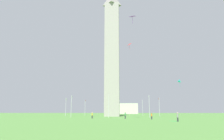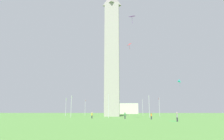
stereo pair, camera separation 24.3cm
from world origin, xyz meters
name	(u,v)px [view 2 (the right image)]	position (x,y,z in m)	size (l,w,h in m)	color
ground_plane	(112,116)	(0.00, 0.00, 0.00)	(260.00, 260.00, 0.00)	#548C3D
obelisk_monument	(112,51)	(0.00, 0.00, 25.85)	(5.69, 5.69, 51.70)	#A8A399
flagpole_n	(114,107)	(18.06, 0.00, 3.93)	(1.12, 0.14, 7.10)	silver
flagpole_ne	(85,107)	(12.79, 12.72, 3.93)	(1.12, 0.14, 7.10)	silver
flagpole_e	(66,106)	(0.07, 17.99, 3.93)	(1.12, 0.14, 7.10)	silver
flagpole_se	(71,105)	(-12.66, 12.72, 3.93)	(1.12, 0.14, 7.10)	silver
flagpole_s	(109,105)	(-17.93, 0.00, 3.93)	(1.12, 0.14, 7.10)	silver
flagpole_sw	(149,105)	(-12.66, -12.72, 3.93)	(1.12, 0.14, 7.10)	silver
flagpole_w	(159,106)	(0.07, -17.99, 3.93)	(1.12, 0.14, 7.10)	silver
flagpole_nw	(143,107)	(12.79, -12.72, 3.93)	(1.12, 0.14, 7.10)	silver
person_gray_shirt	(177,117)	(-39.20, -15.16, 0.89)	(0.32, 0.32, 1.78)	#2D2D38
person_orange_shirt	(151,116)	(-28.83, -11.35, 0.79)	(0.32, 0.32, 1.60)	#2D2D38
person_yellow_shirt	(92,115)	(-22.64, 4.32, 0.85)	(0.32, 0.32, 1.71)	#2D2D38
person_green_shirt	(125,115)	(-24.46, -4.88, 0.87)	(0.32, 0.32, 1.75)	#2D2D38
kite_red_diamond	(129,44)	(-6.82, -6.86, 26.26)	(1.77, 1.70, 2.42)	red
kite_cyan_delta	(180,82)	(-16.39, -21.91, 10.99)	(1.08, 1.42, 2.23)	#33C6D1
kite_purple_diamond	(132,17)	(-31.30, -6.99, 26.00)	(1.90, 1.93, 2.26)	purple
distant_building	(125,109)	(76.15, -5.39, 3.56)	(25.19, 17.32, 7.12)	beige
picnic_blanket_near_first_person	(174,121)	(-37.36, -14.88, 0.01)	(1.80, 1.40, 0.01)	green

